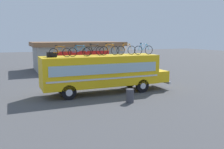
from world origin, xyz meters
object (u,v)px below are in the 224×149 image
Objects in this scene: rooftop_bicycle_5 at (126,50)px; luggage_bag_1 at (52,55)px; rooftop_bicycle_3 at (94,51)px; rooftop_bicycle_6 at (144,50)px; bus at (104,71)px; trash_bin at (130,96)px; rooftop_bicycle_1 at (60,52)px; rooftop_bicycle_4 at (109,50)px; rooftop_bicycle_2 at (80,52)px.

luggage_bag_1 is at bearing -179.45° from rooftop_bicycle_5.
rooftop_bicycle_5 is (2.73, -0.13, 0.01)m from rooftop_bicycle_3.
rooftop_bicycle_5 is 1.44m from rooftop_bicycle_6.
bus is 6.07× the size of rooftop_bicycle_5.
luggage_bag_1 is 6.36m from trash_bin.
rooftop_bicycle_1 is 2.79m from rooftop_bicycle_3.
rooftop_bicycle_1 is 0.95× the size of rooftop_bicycle_3.
rooftop_bicycle_5 reaches higher than luggage_bag_1.
rooftop_bicycle_6 reaches higher than rooftop_bicycle_4.
rooftop_bicycle_3 is 0.99× the size of rooftop_bicycle_4.
rooftop_bicycle_1 is 1.73× the size of trash_bin.
luggage_bag_1 is 3.31m from rooftop_bicycle_3.
rooftop_bicycle_4 is at bearing 7.35° from rooftop_bicycle_1.
rooftop_bicycle_4 is (1.31, 0.01, 0.01)m from rooftop_bicycle_3.
rooftop_bicycle_2 is at bearing -171.88° from bus.
bus is 1.76m from rooftop_bicycle_4.
rooftop_bicycle_5 is 1.86× the size of trash_bin.
rooftop_bicycle_3 is (3.30, 0.19, 0.20)m from luggage_bag_1.
trash_bin is at bearing -112.37° from rooftop_bicycle_5.
bus is 15.55× the size of luggage_bag_1.
rooftop_bicycle_6 is at bearing -5.77° from bus.
bus is at bearing -22.15° from rooftop_bicycle_3.
trash_bin is at bearing -37.71° from luggage_bag_1.
rooftop_bicycle_5 is at bearing 6.04° from rooftop_bicycle_2.
rooftop_bicycle_4 is 1.84× the size of trash_bin.
bus is 11.30× the size of trash_bin.
trash_bin is (2.58, -3.15, -2.89)m from rooftop_bicycle_2.
rooftop_bicycle_1 is 5.88m from trash_bin.
rooftop_bicycle_2 is at bearing -173.96° from rooftop_bicycle_5.
rooftop_bicycle_2 is 1.01× the size of rooftop_bicycle_5.
trash_bin is at bearing -132.47° from rooftop_bicycle_6.
bus is 3.80m from rooftop_bicycle_6.
rooftop_bicycle_3 is (2.74, 0.52, 0.03)m from rooftop_bicycle_1.
bus reaches higher than trash_bin.
rooftop_bicycle_2 is 1.03× the size of rooftop_bicycle_3.
rooftop_bicycle_3 is (1.32, 0.56, 0.02)m from rooftop_bicycle_2.
luggage_bag_1 is at bearing 178.76° from bus.
rooftop_bicycle_5 is at bearing 160.18° from rooftop_bicycle_6.
rooftop_bicycle_4 is (4.60, 0.20, 0.21)m from luggage_bag_1.
rooftop_bicycle_4 is at bearing 2.45° from luggage_bag_1.
rooftop_bicycle_6 reaches higher than rooftop_bicycle_5.
rooftop_bicycle_2 reaches higher than rooftop_bicycle_1.
rooftop_bicycle_3 is 4.14m from rooftop_bicycle_6.
trash_bin is at bearing -90.74° from rooftop_bicycle_4.
rooftop_bicycle_5 reaches higher than trash_bin.
rooftop_bicycle_5 is 0.99× the size of rooftop_bicycle_6.
rooftop_bicycle_3 is at bearing -179.70° from rooftop_bicycle_4.
rooftop_bicycle_3 is at bearing 3.31° from luggage_bag_1.
luggage_bag_1 is 0.42× the size of rooftop_bicycle_1.
rooftop_bicycle_4 is at bearing 0.30° from rooftop_bicycle_3.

